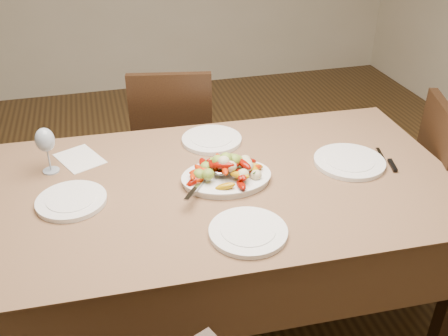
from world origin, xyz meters
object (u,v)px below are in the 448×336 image
(plate_left, at_px, (71,201))
(plate_near, at_px, (248,232))
(chair_far, at_px, (174,141))
(wine_glass, at_px, (47,149))
(plate_far, at_px, (212,140))
(dining_table, at_px, (224,256))
(serving_platter, at_px, (226,179))
(plate_right, at_px, (349,162))

(plate_left, xyz_separation_m, plate_near, (0.57, -0.34, 0.00))
(chair_far, relative_size, wine_glass, 4.64)
(plate_far, relative_size, wine_glass, 1.31)
(plate_left, relative_size, wine_glass, 1.25)
(dining_table, xyz_separation_m, wine_glass, (-0.66, 0.25, 0.48))
(serving_platter, relative_size, plate_left, 1.33)
(plate_far, height_order, wine_glass, wine_glass)
(plate_near, bearing_deg, plate_left, 149.23)
(chair_far, distance_m, plate_right, 1.13)
(plate_left, bearing_deg, serving_platter, -0.52)
(wine_glass, bearing_deg, chair_far, 47.44)
(plate_near, xyz_separation_m, wine_glass, (-0.65, 0.59, 0.09))
(chair_far, height_order, wine_glass, wine_glass)
(plate_near, bearing_deg, wine_glass, 137.70)
(plate_left, xyz_separation_m, wine_glass, (-0.08, 0.25, 0.09))
(plate_left, height_order, plate_far, same)
(plate_far, height_order, plate_near, same)
(chair_far, xyz_separation_m, wine_glass, (-0.60, -0.66, 0.39))
(chair_far, height_order, plate_near, chair_far)
(dining_table, distance_m, plate_left, 0.70)
(plate_left, xyz_separation_m, plate_right, (1.11, -0.00, 0.00))
(dining_table, bearing_deg, plate_near, -91.06)
(serving_platter, bearing_deg, wine_glass, 158.90)
(chair_far, bearing_deg, plate_near, 103.06)
(plate_left, bearing_deg, plate_far, 28.62)
(dining_table, xyz_separation_m, plate_right, (0.54, -0.00, 0.39))
(dining_table, height_order, wine_glass, wine_glass)
(plate_left, distance_m, wine_glass, 0.28)
(chair_far, bearing_deg, plate_right, 133.79)
(plate_right, relative_size, plate_far, 1.09)
(dining_table, distance_m, chair_far, 0.92)
(dining_table, xyz_separation_m, plate_left, (-0.58, 0.00, 0.39))
(dining_table, xyz_separation_m, plate_far, (0.03, 0.34, 0.39))
(dining_table, bearing_deg, serving_platter, -12.15)
(plate_far, bearing_deg, dining_table, -95.55)
(dining_table, distance_m, plate_right, 0.66)
(serving_platter, xyz_separation_m, plate_near, (-0.02, -0.33, -0.00))
(plate_left, bearing_deg, plate_right, -0.22)
(dining_table, bearing_deg, plate_far, 84.45)
(plate_far, xyz_separation_m, plate_near, (-0.04, -0.67, 0.00))
(dining_table, height_order, serving_platter, serving_platter)
(plate_right, height_order, plate_far, same)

